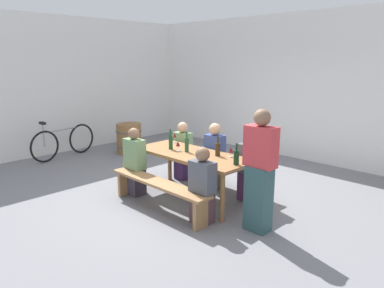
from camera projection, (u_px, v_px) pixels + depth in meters
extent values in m
plane|color=slate|center=(192.00, 197.00, 5.88)|extent=(24.00, 24.00, 0.00)
cube|color=white|center=(303.00, 87.00, 7.91)|extent=(14.00, 0.20, 3.20)
cube|color=white|center=(61.00, 85.00, 8.54)|extent=(0.20, 7.35, 3.20)
cube|color=olive|center=(192.00, 155.00, 5.72)|extent=(2.03, 0.82, 0.05)
cylinder|color=olive|center=(140.00, 169.00, 6.20)|extent=(0.07, 0.07, 0.70)
cylinder|color=olive|center=(222.00, 198.00, 4.92)|extent=(0.07, 0.07, 0.70)
cylinder|color=olive|center=(170.00, 161.00, 6.68)|extent=(0.07, 0.07, 0.70)
cylinder|color=olive|center=(252.00, 186.00, 5.40)|extent=(0.07, 0.07, 0.70)
cube|color=#9E7247|center=(158.00, 183.00, 5.29)|extent=(1.93, 0.30, 0.04)
cube|color=#9E7247|center=(125.00, 183.00, 5.94)|extent=(0.06, 0.24, 0.41)
cube|color=#9E7247|center=(200.00, 214.00, 4.75)|extent=(0.06, 0.24, 0.41)
cube|color=#9E7247|center=(221.00, 163.00, 6.27)|extent=(1.93, 0.30, 0.04)
cube|color=#9E7247|center=(186.00, 166.00, 6.92)|extent=(0.06, 0.24, 0.41)
cube|color=#9E7247|center=(261.00, 188.00, 5.73)|extent=(0.06, 0.24, 0.41)
cylinder|color=#234C2D|center=(187.00, 145.00, 5.77)|extent=(0.06, 0.06, 0.23)
cylinder|color=#234C2D|center=(187.00, 135.00, 5.73)|extent=(0.02, 0.02, 0.10)
cylinder|color=black|center=(187.00, 132.00, 5.72)|extent=(0.02, 0.02, 0.01)
cylinder|color=#332814|center=(218.00, 149.00, 5.54)|extent=(0.08, 0.08, 0.20)
cylinder|color=#332814|center=(218.00, 140.00, 5.50)|extent=(0.03, 0.03, 0.10)
cylinder|color=black|center=(218.00, 137.00, 5.49)|extent=(0.03, 0.03, 0.01)
cylinder|color=#194723|center=(171.00, 142.00, 5.94)|extent=(0.07, 0.07, 0.24)
cylinder|color=#194723|center=(171.00, 133.00, 5.90)|extent=(0.02, 0.02, 0.09)
cylinder|color=black|center=(171.00, 130.00, 5.89)|extent=(0.03, 0.03, 0.01)
cylinder|color=#143319|center=(236.00, 158.00, 5.07)|extent=(0.08, 0.08, 0.20)
cylinder|color=#143319|center=(237.00, 147.00, 5.03)|extent=(0.03, 0.03, 0.09)
cylinder|color=black|center=(237.00, 144.00, 5.02)|extent=(0.03, 0.03, 0.01)
cylinder|color=silver|center=(231.00, 157.00, 5.50)|extent=(0.06, 0.06, 0.01)
cylinder|color=silver|center=(231.00, 154.00, 5.49)|extent=(0.01, 0.01, 0.06)
cone|color=maroon|center=(231.00, 150.00, 5.48)|extent=(0.07, 0.07, 0.08)
cylinder|color=silver|center=(175.00, 142.00, 6.46)|extent=(0.06, 0.06, 0.01)
cylinder|color=silver|center=(175.00, 140.00, 6.45)|extent=(0.01, 0.01, 0.09)
cone|color=maroon|center=(175.00, 135.00, 6.43)|extent=(0.06, 0.06, 0.08)
cylinder|color=silver|center=(202.00, 158.00, 5.44)|extent=(0.06, 0.06, 0.01)
cylinder|color=silver|center=(202.00, 155.00, 5.43)|extent=(0.01, 0.01, 0.08)
cone|color=#D18C93|center=(202.00, 150.00, 5.42)|extent=(0.08, 0.08, 0.08)
cylinder|color=silver|center=(178.00, 151.00, 5.85)|extent=(0.06, 0.06, 0.01)
cylinder|color=silver|center=(178.00, 148.00, 5.84)|extent=(0.01, 0.01, 0.07)
cone|color=maroon|center=(178.00, 144.00, 5.83)|extent=(0.07, 0.07, 0.08)
cube|color=#3A3442|center=(136.00, 181.00, 5.98)|extent=(0.28, 0.24, 0.45)
cube|color=#729966|center=(135.00, 154.00, 5.87)|extent=(0.37, 0.20, 0.50)
sphere|color=#846047|center=(134.00, 134.00, 5.79)|extent=(0.18, 0.18, 0.18)
cube|color=#55373D|center=(202.00, 207.00, 4.93)|extent=(0.27, 0.24, 0.45)
cube|color=#4C515B|center=(202.00, 177.00, 4.83)|extent=(0.36, 0.20, 0.43)
sphere|color=#846047|center=(203.00, 154.00, 4.75)|extent=(0.20, 0.20, 0.20)
cube|color=#412658|center=(183.00, 167.00, 6.76)|extent=(0.25, 0.24, 0.45)
cube|color=#729966|center=(183.00, 144.00, 6.66)|extent=(0.34, 0.20, 0.44)
sphere|color=tan|center=(183.00, 127.00, 6.59)|extent=(0.20, 0.20, 0.20)
cube|color=brown|center=(214.00, 176.00, 6.22)|extent=(0.25, 0.24, 0.45)
cube|color=#384C8C|center=(215.00, 150.00, 6.11)|extent=(0.33, 0.20, 0.51)
sphere|color=tan|center=(215.00, 129.00, 6.03)|extent=(0.20, 0.20, 0.20)
cube|color=#522C5A|center=(249.00, 187.00, 5.72)|extent=(0.28, 0.24, 0.45)
cube|color=#4C515B|center=(250.00, 159.00, 5.62)|extent=(0.38, 0.20, 0.47)
sphere|color=#A87A5B|center=(250.00, 138.00, 5.54)|extent=(0.20, 0.20, 0.20)
cube|color=#2F5154|center=(258.00, 199.00, 4.67)|extent=(0.31, 0.24, 0.88)
cube|color=#C6383D|center=(261.00, 147.00, 4.51)|extent=(0.41, 0.20, 0.52)
sphere|color=#846047|center=(262.00, 118.00, 4.42)|extent=(0.22, 0.22, 0.22)
cylinder|color=olive|center=(129.00, 138.00, 8.61)|extent=(0.58, 0.58, 0.71)
torus|color=#4C4C51|center=(129.00, 131.00, 8.56)|extent=(0.62, 0.62, 0.02)
torus|color=#4C4C51|center=(129.00, 146.00, 8.65)|extent=(0.62, 0.62, 0.02)
torus|color=black|center=(82.00, 138.00, 8.61)|extent=(0.18, 0.70, 0.70)
torus|color=black|center=(45.00, 147.00, 7.81)|extent=(0.18, 0.70, 0.70)
cylinder|color=#99999E|center=(63.00, 129.00, 8.14)|extent=(0.20, 0.84, 0.04)
cylinder|color=#99999E|center=(44.00, 135.00, 7.75)|extent=(0.03, 0.03, 0.50)
cube|color=black|center=(42.00, 123.00, 7.69)|extent=(0.20, 0.08, 0.05)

